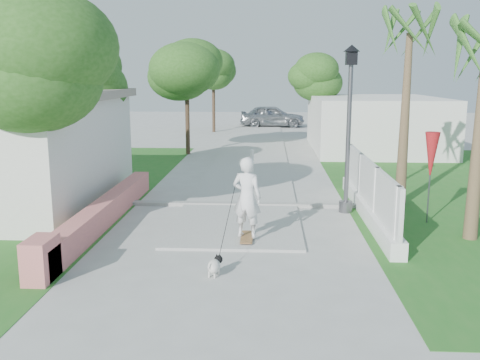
# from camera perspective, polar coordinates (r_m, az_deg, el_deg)

# --- Properties ---
(ground) EXTENTS (90.00, 90.00, 0.00)m
(ground) POSITION_cam_1_polar(r_m,az_deg,el_deg) (9.54, -1.92, -11.53)
(ground) COLOR #B7B7B2
(ground) RESTS_ON ground
(path_strip) EXTENTS (3.20, 36.00, 0.06)m
(path_strip) POSITION_cam_1_polar(r_m,az_deg,el_deg) (29.00, 1.51, 3.95)
(path_strip) COLOR #B7B7B2
(path_strip) RESTS_ON ground
(curb) EXTENTS (6.50, 0.25, 0.10)m
(curb) POSITION_cam_1_polar(r_m,az_deg,el_deg) (15.22, 0.03, -2.62)
(curb) COLOR #999993
(curb) RESTS_ON ground
(grass_left) EXTENTS (8.00, 20.00, 0.01)m
(grass_left) POSITION_cam_1_polar(r_m,az_deg,el_deg) (18.85, -21.39, -0.85)
(grass_left) COLOR #256921
(grass_left) RESTS_ON ground
(grass_right) EXTENTS (8.00, 20.00, 0.01)m
(grass_right) POSITION_cam_1_polar(r_m,az_deg,el_deg) (18.25, 22.92, -1.33)
(grass_right) COLOR #256921
(grass_right) RESTS_ON ground
(pink_wall) EXTENTS (0.45, 8.20, 0.80)m
(pink_wall) POSITION_cam_1_polar(r_m,az_deg,el_deg) (13.41, -14.80, -3.75)
(pink_wall) COLOR #E07D73
(pink_wall) RESTS_ON ground
(lattice_fence) EXTENTS (0.35, 7.00, 1.50)m
(lattice_fence) POSITION_cam_1_polar(r_m,az_deg,el_deg) (14.36, 13.50, -1.75)
(lattice_fence) COLOR white
(lattice_fence) RESTS_ON ground
(building_right) EXTENTS (6.00, 8.00, 2.60)m
(building_right) POSITION_cam_1_polar(r_m,az_deg,el_deg) (27.37, 14.13, 5.85)
(building_right) COLOR silver
(building_right) RESTS_ON ground
(street_lamp) EXTENTS (0.44, 0.44, 4.44)m
(street_lamp) POSITION_cam_1_polar(r_m,az_deg,el_deg) (14.47, 11.53, 5.98)
(street_lamp) COLOR #59595E
(street_lamp) RESTS_ON ground
(bollard) EXTENTS (0.14, 0.14, 1.09)m
(bollard) POSITION_cam_1_polar(r_m,az_deg,el_deg) (19.03, 1.28, 1.81)
(bollard) COLOR white
(bollard) RESTS_ON ground
(patio_umbrella) EXTENTS (0.36, 0.36, 2.30)m
(patio_umbrella) POSITION_cam_1_polar(r_m,az_deg,el_deg) (14.00, 19.73, 2.33)
(patio_umbrella) COLOR #59595E
(patio_umbrella) RESTS_ON ground
(tree_left_near) EXTENTS (3.60, 3.60, 5.28)m
(tree_left_near) POSITION_cam_1_polar(r_m,az_deg,el_deg) (12.87, -21.49, 11.05)
(tree_left_near) COLOR #4C3826
(tree_left_near) RESTS_ON ground
(tree_left_mid) EXTENTS (3.20, 3.20, 4.85)m
(tree_left_mid) POSITION_cam_1_polar(r_m,az_deg,el_deg) (18.35, -17.16, 10.11)
(tree_left_mid) COLOR #4C3826
(tree_left_mid) RESTS_ON ground
(tree_path_left) EXTENTS (3.40, 3.40, 5.23)m
(tree_path_left) POSITION_cam_1_polar(r_m,az_deg,el_deg) (25.03, -5.69, 11.45)
(tree_path_left) COLOR #4C3826
(tree_path_left) RESTS_ON ground
(tree_path_right) EXTENTS (3.00, 3.00, 4.79)m
(tree_path_right) POSITION_cam_1_polar(r_m,az_deg,el_deg) (28.85, 8.06, 10.70)
(tree_path_right) COLOR #4C3826
(tree_path_right) RESTS_ON ground
(tree_path_far) EXTENTS (3.20, 3.20, 5.17)m
(tree_path_far) POSITION_cam_1_polar(r_m,az_deg,el_deg) (34.93, -2.83, 11.39)
(tree_path_far) COLOR #4C3826
(tree_path_far) RESTS_ON ground
(palm_far) EXTENTS (1.80, 1.80, 5.30)m
(palm_far) POSITION_cam_1_polar(r_m,az_deg,el_deg) (15.75, 17.60, 13.60)
(palm_far) COLOR brown
(palm_far) RESTS_ON ground
(skateboarder) EXTENTS (0.90, 2.44, 1.92)m
(skateboarder) POSITION_cam_1_polar(r_m,az_deg,el_deg) (11.40, -0.34, -3.02)
(skateboarder) COLOR olive
(skateboarder) RESTS_ON ground
(dog) EXTENTS (0.36, 0.51, 0.37)m
(dog) POSITION_cam_1_polar(r_m,az_deg,el_deg) (10.06, -2.70, -9.08)
(dog) COLOR silver
(dog) RESTS_ON ground
(parked_car) EXTENTS (4.59, 1.92, 1.55)m
(parked_car) POSITION_cam_1_polar(r_m,az_deg,el_deg) (38.45, 3.46, 6.83)
(parked_car) COLOR #A2A3A9
(parked_car) RESTS_ON ground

